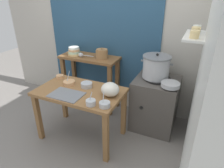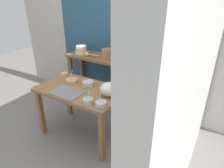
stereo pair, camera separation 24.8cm
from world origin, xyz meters
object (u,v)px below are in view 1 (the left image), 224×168
(stove_block, at_px, (155,103))
(plastic_bag, at_px, (110,89))
(wide_pan, at_px, (170,85))
(ladle, at_px, (81,55))
(serving_tray, at_px, (66,95))
(prep_bowl_0, at_px, (105,104))
(prep_bowl_4, at_px, (69,82))
(bowl_stack_enamel, at_px, (74,51))
(prep_bowl_2, at_px, (87,85))
(steamer_pot, at_px, (156,67))
(prep_table, at_px, (80,98))
(back_shelf_table, at_px, (90,69))
(prep_bowl_1, at_px, (91,102))
(clay_pot, at_px, (102,54))
(prep_bowl_3, at_px, (60,76))

(stove_block, height_order, plastic_bag, plastic_bag)
(wide_pan, bearing_deg, ladle, 170.59)
(serving_tray, xyz_separation_m, prep_bowl_0, (0.54, -0.05, 0.03))
(prep_bowl_0, xyz_separation_m, prep_bowl_4, (-0.68, 0.31, -0.00))
(bowl_stack_enamel, distance_m, prep_bowl_2, 0.89)
(steamer_pot, distance_m, prep_bowl_4, 1.19)
(prep_table, relative_size, prep_bowl_2, 7.34)
(back_shelf_table, distance_m, stove_block, 1.19)
(wide_pan, height_order, prep_bowl_1, prep_bowl_1)
(prep_table, relative_size, bowl_stack_enamel, 5.28)
(stove_block, bearing_deg, clay_pot, 171.93)
(ladle, bearing_deg, prep_bowl_4, -74.05)
(clay_pot, xyz_separation_m, prep_bowl_1, (0.38, -1.03, -0.22))
(ladle, height_order, wide_pan, ladle)
(wide_pan, distance_m, prep_bowl_3, 1.53)
(wide_pan, bearing_deg, plastic_bag, -146.36)
(stove_block, relative_size, ladle, 3.04)
(prep_table, height_order, prep_bowl_4, prep_bowl_4)
(ladle, bearing_deg, prep_bowl_1, -53.43)
(clay_pot, distance_m, plastic_bag, 0.90)
(steamer_pot, relative_size, prep_bowl_4, 2.35)
(bowl_stack_enamel, relative_size, plastic_bag, 0.94)
(plastic_bag, bearing_deg, bowl_stack_enamel, 143.70)
(clay_pot, bearing_deg, bowl_stack_enamel, -176.93)
(steamer_pot, bearing_deg, prep_table, -140.23)
(wide_pan, distance_m, prep_bowl_1, 1.02)
(prep_bowl_0, bearing_deg, stove_block, 66.09)
(prep_table, bearing_deg, wide_pan, 23.73)
(bowl_stack_enamel, bearing_deg, serving_tray, -62.26)
(back_shelf_table, xyz_separation_m, prep_bowl_0, (0.76, -0.99, 0.07))
(wide_pan, xyz_separation_m, prep_bowl_1, (-0.74, -0.71, -0.05))
(steamer_pot, height_order, prep_bowl_0, steamer_pot)
(steamer_pot, bearing_deg, ladle, 178.64)
(clay_pot, distance_m, prep_bowl_2, 0.70)
(bowl_stack_enamel, relative_size, prep_bowl_1, 1.36)
(prep_table, bearing_deg, prep_bowl_1, -39.04)
(steamer_pot, relative_size, bowl_stack_enamel, 2.05)
(stove_block, xyz_separation_m, prep_bowl_2, (-0.81, -0.53, 0.37))
(clay_pot, bearing_deg, prep_bowl_2, -80.93)
(stove_block, distance_m, wide_pan, 0.51)
(prep_table, distance_m, steamer_pot, 1.09)
(ladle, height_order, prep_bowl_3, ladle)
(prep_bowl_0, height_order, prep_bowl_1, prep_bowl_0)
(prep_bowl_0, xyz_separation_m, prep_bowl_1, (-0.16, -0.03, 0.00))
(serving_tray, relative_size, plastic_bag, 1.81)
(back_shelf_table, xyz_separation_m, serving_tray, (0.22, -0.95, 0.05))
(prep_bowl_0, xyz_separation_m, prep_bowl_2, (-0.43, 0.34, 0.00))
(clay_pot, relative_size, prep_bowl_1, 1.22)
(bowl_stack_enamel, xyz_separation_m, ladle, (0.17, -0.06, -0.03))
(back_shelf_table, bearing_deg, prep_bowl_4, -83.68)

